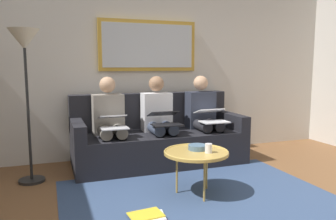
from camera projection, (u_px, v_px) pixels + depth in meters
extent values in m
cube|color=beige|center=(147.00, 64.00, 4.72)|extent=(6.00, 0.12, 2.60)
cube|color=#33476B|center=(197.00, 196.00, 3.26)|extent=(2.60, 1.80, 0.01)
cube|color=black|center=(159.00, 147.00, 4.35)|extent=(2.20, 0.90, 0.42)
cube|color=black|center=(151.00, 110.00, 4.62)|extent=(2.20, 0.20, 0.48)
cube|color=black|center=(228.00, 120.00, 4.66)|extent=(0.14, 0.90, 0.20)
cube|color=black|center=(77.00, 129.00, 3.96)|extent=(0.14, 0.90, 0.20)
cube|color=#B7892D|center=(148.00, 46.00, 4.60)|extent=(1.39, 0.04, 0.70)
cube|color=#B2B7BC|center=(149.00, 46.00, 4.58)|extent=(1.29, 0.01, 0.60)
cylinder|color=tan|center=(196.00, 153.00, 3.25)|extent=(0.64, 0.64, 0.03)
torus|color=tan|center=(196.00, 151.00, 3.25)|extent=(0.64, 0.64, 0.02)
cylinder|color=#B28E42|center=(204.00, 181.00, 3.10)|extent=(0.02, 0.02, 0.41)
cylinder|color=#B28E42|center=(207.00, 170.00, 3.43)|extent=(0.02, 0.02, 0.41)
cylinder|color=#B28E42|center=(177.00, 173.00, 3.32)|extent=(0.02, 0.02, 0.41)
cylinder|color=silver|center=(209.00, 148.00, 3.20)|extent=(0.07, 0.07, 0.09)
cylinder|color=slate|center=(197.00, 147.00, 3.32)|extent=(0.19, 0.19, 0.05)
cube|color=#2D3342|center=(200.00, 110.00, 4.60)|extent=(0.38, 0.22, 0.50)
sphere|color=tan|center=(201.00, 83.00, 4.55)|extent=(0.20, 0.20, 0.20)
cylinder|color=#232328|center=(213.00, 124.00, 4.46)|extent=(0.14, 0.42, 0.14)
cylinder|color=#232328|center=(201.00, 125.00, 4.40)|extent=(0.14, 0.42, 0.14)
cylinder|color=#232328|center=(220.00, 148.00, 4.30)|extent=(0.11, 0.11, 0.42)
cylinder|color=#232328|center=(208.00, 150.00, 4.24)|extent=(0.11, 0.11, 0.42)
cube|color=white|center=(214.00, 122.00, 4.22)|extent=(0.35, 0.24, 0.01)
cube|color=white|center=(209.00, 111.00, 4.35)|extent=(0.35, 0.23, 0.08)
cube|color=#A5C6EA|center=(209.00, 111.00, 4.34)|extent=(0.31, 0.20, 0.06)
cube|color=silver|center=(156.00, 112.00, 4.38)|extent=(0.38, 0.22, 0.50)
sphere|color=#997051|center=(156.00, 84.00, 4.33)|extent=(0.20, 0.20, 0.20)
cylinder|color=#384256|center=(168.00, 127.00, 4.24)|extent=(0.14, 0.42, 0.14)
cylinder|color=#384256|center=(155.00, 128.00, 4.18)|extent=(0.14, 0.42, 0.14)
cylinder|color=#384256|center=(174.00, 153.00, 4.08)|extent=(0.11, 0.11, 0.42)
cylinder|color=#384256|center=(160.00, 154.00, 4.02)|extent=(0.11, 0.11, 0.42)
cube|color=black|center=(167.00, 125.00, 4.01)|extent=(0.36, 0.23, 0.01)
cube|color=black|center=(163.00, 114.00, 4.13)|extent=(0.36, 0.22, 0.08)
cube|color=#A5C6EA|center=(163.00, 113.00, 4.13)|extent=(0.32, 0.19, 0.07)
cube|color=gray|center=(108.00, 114.00, 4.17)|extent=(0.38, 0.22, 0.50)
sphere|color=tan|center=(107.00, 85.00, 4.12)|extent=(0.20, 0.20, 0.20)
cylinder|color=gray|center=(119.00, 131.00, 4.03)|extent=(0.14, 0.42, 0.14)
cylinder|color=gray|center=(104.00, 132.00, 3.97)|extent=(0.14, 0.42, 0.14)
cylinder|color=gray|center=(123.00, 158.00, 3.87)|extent=(0.11, 0.11, 0.42)
cylinder|color=gray|center=(107.00, 159.00, 3.81)|extent=(0.11, 0.11, 0.42)
cube|color=silver|center=(115.00, 128.00, 3.79)|extent=(0.31, 0.22, 0.01)
cube|color=silver|center=(112.00, 117.00, 3.90)|extent=(0.31, 0.22, 0.06)
cube|color=#A5C6EA|center=(112.00, 116.00, 3.90)|extent=(0.28, 0.19, 0.05)
cube|color=red|center=(148.00, 218.00, 2.78)|extent=(0.29, 0.21, 0.01)
cube|color=white|center=(148.00, 216.00, 2.78)|extent=(0.30, 0.23, 0.01)
cube|color=yellow|center=(146.00, 215.00, 2.79)|extent=(0.30, 0.23, 0.01)
cylinder|color=black|center=(32.00, 180.00, 3.67)|extent=(0.28, 0.28, 0.03)
cylinder|color=black|center=(28.00, 115.00, 3.57)|extent=(0.03, 0.03, 1.50)
cone|color=beige|center=(24.00, 39.00, 3.47)|extent=(0.32, 0.32, 0.22)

